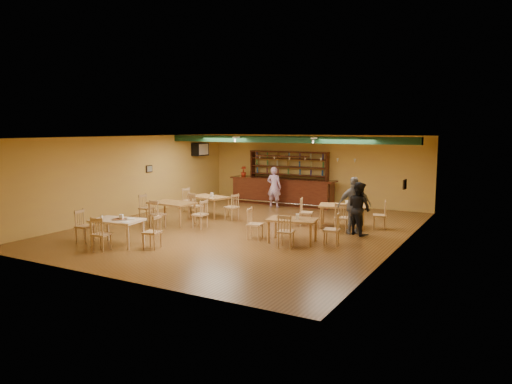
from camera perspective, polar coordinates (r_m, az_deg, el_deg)
The scene contains 23 objects.
floor at distance 15.89m, azimuth -1.26°, elevation -4.35°, with size 12.00×12.00×0.00m, color brown.
ceiling_beam at distance 18.02m, azimuth 3.24°, elevation 6.25°, with size 10.00×0.30×0.25m, color #10321A.
track_rail_left at distance 19.39m, azimuth -0.80°, elevation 6.56°, with size 0.05×2.50×0.05m, color white.
track_rail_right at distance 18.02m, azimuth 8.12°, elevation 6.41°, with size 0.05×2.50×0.05m, color white.
ac_unit at distance 21.71m, azimuth -6.65°, elevation 5.07°, with size 0.34×0.70×0.48m, color white.
picture_left at distance 19.36m, azimuth -12.56°, elevation 2.71°, with size 0.04×0.34×0.28m, color black.
picture_right at distance 14.30m, azimuth 17.25°, elevation 0.88°, with size 0.04×0.34×0.28m, color black.
bar_counter at distance 20.82m, azimuth 3.11°, elevation 0.07°, with size 4.77×0.85×1.13m, color #35110A.
back_bar_hutch at distance 21.32m, azimuth 3.86°, elevation 1.79°, with size 3.69×0.40×2.28m, color #35110A.
poinsettia at distance 21.65m, azimuth -1.49°, elevation 2.47°, with size 0.25×0.25×0.45m, color #A4220F.
dining_table_a at distance 18.24m, azimuth -5.56°, elevation -1.65°, with size 1.47×0.88×0.74m, color olive.
dining_table_b at distance 16.25m, azimuth 10.20°, elevation -2.84°, with size 1.51×0.91×0.76m, color olive.
dining_table_c at distance 16.77m, azimuth -9.92°, elevation -2.49°, with size 1.53×0.92×0.77m, color olive.
dining_table_d at distance 13.97m, azimuth 4.33°, elevation -4.58°, with size 1.39×0.83×0.69m, color olive.
near_table at distance 14.16m, azimuth -16.12°, elevation -4.60°, with size 1.38×0.89×0.74m, color beige.
pizza_tray at distance 14.02m, azimuth -15.89°, elevation -3.14°, with size 0.40×0.40×0.01m, color silver.
parmesan_shaker at distance 14.30m, azimuth -17.86°, elevation -2.82°, with size 0.07×0.07×0.11m, color #EAE5C6.
napkin_stack at distance 13.99m, azimuth -14.61°, elevation -3.09°, with size 0.20×0.15×0.03m, color white.
pizza_server at distance 13.95m, azimuth -15.32°, elevation -3.13°, with size 0.32×0.09×0.00m, color silver.
side_plate at distance 13.58m, azimuth -15.15°, elevation -3.47°, with size 0.22×0.22×0.01m, color white.
patron_bar at distance 20.04m, azimuth 2.16°, elevation 0.60°, with size 0.62×0.41×1.70m, color #9C51AF.
patron_right_a at distance 15.18m, azimuth 12.12°, elevation -1.91°, with size 0.80×0.63×1.65m, color black.
patron_right_b at distance 15.29m, azimuth 11.59°, elevation -1.57°, with size 1.05×0.44×1.79m, color gray.
Camera 1 is at (7.85, -13.42, 3.29)m, focal length 33.71 mm.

